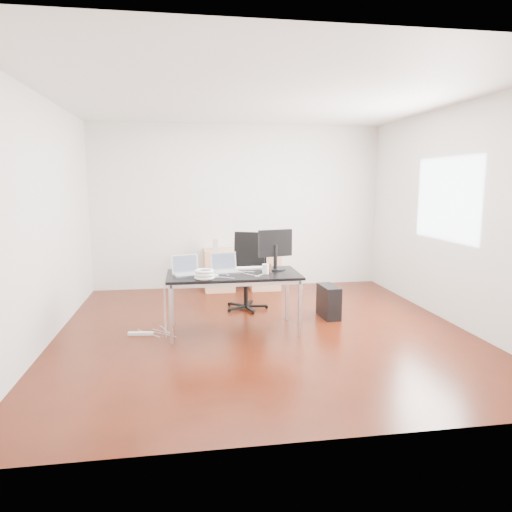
{
  "coord_description": "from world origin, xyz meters",
  "views": [
    {
      "loc": [
        -0.93,
        -5.4,
        1.82
      ],
      "look_at": [
        0.0,
        0.55,
        0.85
      ],
      "focal_mm": 32.0,
      "sensor_mm": 36.0,
      "label": 1
    }
  ],
  "objects": [
    {
      "name": "navy_garment",
      "position": [
        0.46,
        2.2,
        0.74
      ],
      "size": [
        0.31,
        0.25,
        0.09
      ],
      "primitive_type": "cube",
      "rotation": [
        0.0,
        0.0,
        0.04
      ],
      "color": "black",
      "rests_on": "filing_cabinet_right"
    },
    {
      "name": "pc_tower",
      "position": [
        0.98,
        0.41,
        0.22
      ],
      "size": [
        0.23,
        0.46,
        0.44
      ],
      "primitive_type": "cube",
      "rotation": [
        0.0,
        0.0,
        0.06
      ],
      "color": "black",
      "rests_on": "ground"
    },
    {
      "name": "wastebasket",
      "position": [
        -0.2,
        2.25,
        0.14
      ],
      "size": [
        0.29,
        0.29,
        0.28
      ],
      "primitive_type": "cylinder",
      "rotation": [
        0.0,
        0.0,
        -0.22
      ],
      "color": "black",
      "rests_on": "ground"
    },
    {
      "name": "filing_cabinet_right",
      "position": [
        0.41,
        2.23,
        0.35
      ],
      "size": [
        0.5,
        0.5,
        0.7
      ],
      "primitive_type": "cube",
      "color": "tan",
      "rests_on": "ground"
    },
    {
      "name": "cable_coil",
      "position": [
        -0.72,
        -0.25,
        0.78
      ],
      "size": [
        0.24,
        0.24,
        0.11
      ],
      "rotation": [
        0.0,
        0.0,
        -0.34
      ],
      "color": "white",
      "rests_on": "desk"
    },
    {
      "name": "desk",
      "position": [
        -0.36,
        0.02,
        0.68
      ],
      "size": [
        1.6,
        0.8,
        0.73
      ],
      "color": "black",
      "rests_on": "ground"
    },
    {
      "name": "cup_brown",
      "position": [
        0.07,
        0.03,
        0.78
      ],
      "size": [
        0.09,
        0.09,
        0.1
      ],
      "primitive_type": "cylinder",
      "rotation": [
        0.0,
        0.0,
        0.17
      ],
      "color": "#582F1E",
      "rests_on": "desk"
    },
    {
      "name": "monitor",
      "position": [
        0.19,
        0.17,
        1.01
      ],
      "size": [
        0.45,
        0.26,
        0.51
      ],
      "rotation": [
        0.0,
        0.0,
        0.24
      ],
      "color": "black",
      "rests_on": "desk"
    },
    {
      "name": "room_shell",
      "position": [
        0.04,
        0.0,
        1.4
      ],
      "size": [
        5.0,
        5.0,
        5.0
      ],
      "color": "#381006",
      "rests_on": "ground"
    },
    {
      "name": "power_adapter",
      "position": [
        -0.6,
        -0.17,
        0.74
      ],
      "size": [
        0.08,
        0.08,
        0.03
      ],
      "primitive_type": "cube",
      "rotation": [
        0.0,
        0.0,
        0.17
      ],
      "color": "white",
      "rests_on": "desk"
    },
    {
      "name": "laptop_left",
      "position": [
        -0.92,
        0.04,
        0.79
      ],
      "size": [
        0.39,
        0.33,
        0.23
      ],
      "rotation": [
        0.0,
        0.0,
        0.28
      ],
      "color": "silver",
      "rests_on": "desk"
    },
    {
      "name": "speaker",
      "position": [
        -0.43,
        2.21,
        0.79
      ],
      "size": [
        0.1,
        0.09,
        0.18
      ],
      "primitive_type": "cube",
      "rotation": [
        0.0,
        0.0,
        -0.09
      ],
      "color": "#9E9E9E",
      "rests_on": "filing_cabinet_left"
    },
    {
      "name": "power_strip",
      "position": [
        -1.49,
        0.04,
        0.02
      ],
      "size": [
        0.3,
        0.09,
        0.04
      ],
      "primitive_type": "cube",
      "rotation": [
        0.0,
        0.0,
        -0.11
      ],
      "color": "white",
      "rests_on": "ground"
    },
    {
      "name": "laptop_right",
      "position": [
        -0.45,
        0.13,
        0.79
      ],
      "size": [
        0.37,
        0.31,
        0.23
      ],
      "rotation": [
        0.0,
        0.0,
        0.19
      ],
      "color": "silver",
      "rests_on": "desk"
    },
    {
      "name": "office_chair",
      "position": [
        -0.05,
        1.07,
        0.61
      ],
      "size": [
        0.63,
        0.65,
        1.08
      ],
      "rotation": [
        0.0,
        0.0,
        -0.41
      ],
      "color": "black",
      "rests_on": "ground"
    },
    {
      "name": "cup_white",
      "position": [
        0.02,
        -0.07,
        0.79
      ],
      "size": [
        0.1,
        0.1,
        0.12
      ],
      "primitive_type": "cylinder",
      "rotation": [
        0.0,
        0.0,
        -0.32
      ],
      "color": "white",
      "rests_on": "desk"
    },
    {
      "name": "keyboard",
      "position": [
        -0.11,
        0.27,
        0.74
      ],
      "size": [
        0.44,
        0.14,
        0.02
      ],
      "primitive_type": "cube",
      "rotation": [
        0.0,
        0.0,
        -0.01
      ],
      "color": "white",
      "rests_on": "desk"
    },
    {
      "name": "filing_cabinet_left",
      "position": [
        -0.37,
        2.23,
        0.35
      ],
      "size": [
        0.5,
        0.5,
        0.7
      ],
      "primitive_type": "cube",
      "color": "tan",
      "rests_on": "ground"
    }
  ]
}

